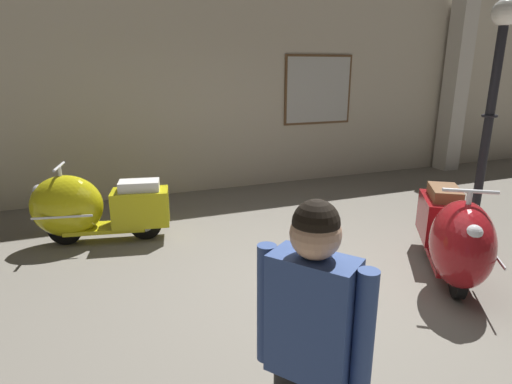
{
  "coord_description": "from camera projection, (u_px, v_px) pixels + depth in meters",
  "views": [
    {
      "loc": [
        -1.85,
        -3.19,
        2.05
      ],
      "look_at": [
        -0.19,
        1.08,
        0.69
      ],
      "focal_mm": 29.59,
      "sensor_mm": 36.0,
      "label": 1
    }
  ],
  "objects": [
    {
      "name": "showroom_back_wall",
      "position": [
        218.0,
        90.0,
        7.05
      ],
      "size": [
        18.0,
        0.63,
        3.39
      ],
      "color": "#BCB29E",
      "rests_on": "ground"
    },
    {
      "name": "visitor_0",
      "position": [
        311.0,
        346.0,
        1.8
      ],
      "size": [
        0.39,
        0.44,
        1.56
      ],
      "rotation": [
        0.0,
        0.0,
        0.64
      ],
      "color": "black",
      "rests_on": "ground"
    },
    {
      "name": "ground_plane",
      "position": [
        315.0,
        288.0,
        4.07
      ],
      "size": [
        60.0,
        60.0,
        0.0
      ],
      "primitive_type": "plane",
      "color": "slate"
    },
    {
      "name": "scooter_0",
      "position": [
        90.0,
        208.0,
        5.03
      ],
      "size": [
        1.65,
        0.75,
        0.97
      ],
      "rotation": [
        0.0,
        0.0,
        2.95
      ],
      "color": "black",
      "rests_on": "ground"
    },
    {
      "name": "lamppost",
      "position": [
        492.0,
        101.0,
        5.2
      ],
      "size": [
        0.31,
        0.31,
        2.82
      ],
      "color": "black",
      "rests_on": "ground"
    },
    {
      "name": "scooter_1",
      "position": [
        454.0,
        236.0,
        4.11
      ],
      "size": [
        1.34,
        1.67,
        1.03
      ],
      "rotation": [
        0.0,
        0.0,
        -2.16
      ],
      "color": "black",
      "rests_on": "ground"
    }
  ]
}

